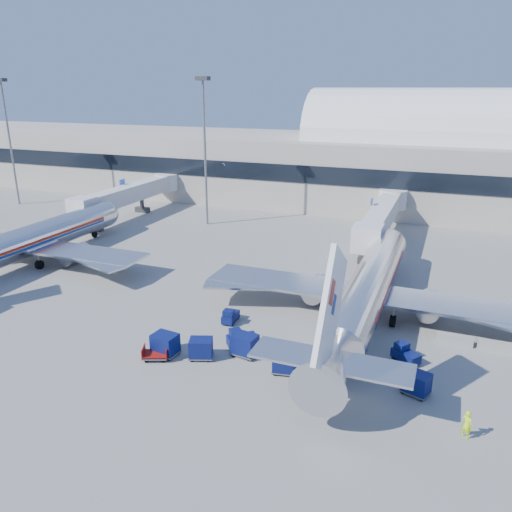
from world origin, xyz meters
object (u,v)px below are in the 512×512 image
at_px(barrier_near, 455,339).
at_px(cart_open_red, 156,355).
at_px(tug_right, 405,354).
at_px(tug_left, 230,316).
at_px(barrier_mid, 497,346).
at_px(cart_train_c, 165,344).
at_px(airliner_main, 368,289).
at_px(cart_train_b, 201,348).
at_px(mast_west, 204,130).
at_px(jetbridge_near, 383,214).
at_px(ramp_worker, 467,424).
at_px(airliner_mid, 27,241).
at_px(cart_solo_far, 416,383).
at_px(jetbridge_mid, 134,193).
at_px(cart_solo_near, 285,362).
at_px(mast_far_west, 7,124).
at_px(cart_train_a, 245,345).
at_px(tug_lead, 241,339).

height_order(barrier_near, cart_open_red, barrier_near).
xyz_separation_m(tug_right, tug_left, (-16.04, 1.20, -0.03)).
xyz_separation_m(barrier_mid, cart_train_c, (-25.49, -10.72, 0.54)).
xyz_separation_m(airliner_main, cart_train_b, (-11.19, -12.64, -2.02)).
distance_m(mast_west, barrier_near, 49.33).
distance_m(jetbridge_near, ramp_worker, 43.05).
height_order(airliner_mid, tug_right, airliner_mid).
relative_size(cart_train_b, cart_open_red, 0.96).
xyz_separation_m(airliner_main, mast_west, (-30.00, 25.49, 11.87)).
bearing_deg(airliner_main, cart_solo_far, -64.14).
xyz_separation_m(jetbridge_mid, cart_solo_near, (40.28, -38.46, -3.00)).
distance_m(mast_far_west, cart_train_c, 69.31).
bearing_deg(cart_train_c, cart_train_a, 27.63).
bearing_deg(mast_far_west, jetbridge_near, 0.68).
height_order(airliner_mid, cart_train_b, airliner_mid).
bearing_deg(cart_train_c, airliner_main, 49.83).
height_order(mast_west, ramp_worker, mast_west).
height_order(airliner_main, cart_open_red, airliner_main).
distance_m(barrier_near, cart_open_red, 25.36).
relative_size(mast_west, tug_lead, 8.33).
distance_m(barrier_near, tug_lead, 18.41).
bearing_deg(cart_train_a, tug_left, 133.84).
relative_size(jetbridge_mid, mast_far_west, 1.22).
distance_m(tug_right, cart_train_c, 19.54).
bearing_deg(jetbridge_mid, ramp_worker, -37.88).
bearing_deg(ramp_worker, mast_far_west, 12.10).
bearing_deg(cart_open_red, tug_left, 49.33).
xyz_separation_m(tug_lead, cart_train_a, (0.92, -1.25, 0.24)).
height_order(airliner_main, barrier_near, airliner_main).
relative_size(barrier_near, tug_right, 1.20).
height_order(tug_lead, cart_train_b, cart_train_b).
distance_m(jetbridge_mid, cart_open_red, 50.39).
relative_size(airliner_main, jetbridge_mid, 1.35).
bearing_deg(tug_right, jetbridge_mid, -178.59).
bearing_deg(jetbridge_mid, tug_lead, -45.41).
relative_size(airliner_main, tug_lead, 13.73).
relative_size(jetbridge_mid, cart_train_a, 12.04).
distance_m(jetbridge_near, barrier_mid, 32.09).
distance_m(jetbridge_near, tug_lead, 36.68).
bearing_deg(cart_train_c, tug_left, 78.57).
xyz_separation_m(jetbridge_mid, tug_left, (32.67, -32.07, -3.29)).
relative_size(barrier_mid, cart_train_c, 1.31).
relative_size(mast_far_west, tug_right, 9.06).
distance_m(tug_right, cart_train_b, 16.51).
bearing_deg(tug_left, barrier_near, -83.06).
distance_m(cart_train_a, ramp_worker, 17.45).
bearing_deg(cart_train_c, cart_solo_near, 12.88).
xyz_separation_m(jetbridge_mid, ramp_worker, (53.28, -41.44, -2.96)).
xyz_separation_m(cart_train_c, ramp_worker, (23.07, -1.92, -0.03)).
distance_m(tug_right, ramp_worker, 9.37).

